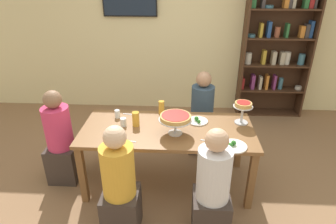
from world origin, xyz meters
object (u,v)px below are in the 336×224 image
Objects in this scene: water_glass_clear_near at (123,122)px; cutlery_fork_far at (128,141)px; diner_near_right at (212,193)px; water_glass_clear_far at (117,114)px; diner_far_right at (202,118)px; salad_plate_near_diner at (198,121)px; cutlery_fork_near at (209,141)px; personal_pizza_stand at (243,107)px; diner_near_left at (120,189)px; cutlery_knife_near at (130,114)px; beer_glass_amber_tall at (161,108)px; dining_table at (168,135)px; beer_glass_amber_short at (136,119)px; salad_plate_far_diner at (233,146)px; diner_head_west at (61,143)px; bookshelf at (276,49)px; deep_dish_pizza_stand at (175,118)px.

cutlery_fork_far is (0.10, -0.31, -0.05)m from water_glass_clear_near.
diner_near_right is 1.44m from water_glass_clear_far.
diner_far_right is 4.94× the size of salad_plate_near_diner.
cutlery_fork_near is (0.01, -0.99, 0.25)m from diner_far_right.
personal_pizza_stand is at bearing 31.02° from cutlery_fork_far.
diner_near_right is 1.00× the size of diner_near_left.
personal_pizza_stand is 1.42× the size of cutlery_knife_near.
beer_glass_amber_tall is at bearing -15.82° from diner_near_left.
cutlery_fork_near is at bearing 0.87° from diner_near_right.
diner_far_right is 1.34m from cutlery_fork_far.
cutlery_fork_far is at bearing -143.73° from dining_table.
beer_glass_amber_tall reaches higher than cutlery_fork_far.
salad_plate_far_diner is at bearing -20.47° from beer_glass_amber_short.
dining_table is 10.48× the size of cutlery_knife_near.
water_glass_clear_far is (-1.26, 0.56, 0.03)m from salad_plate_far_diner.
water_glass_clear_far is 0.54× the size of cutlery_fork_near.
cutlery_fork_near is at bearing 160.07° from cutlery_knife_near.
beer_glass_amber_short is at bearing -35.93° from water_glass_clear_far.
beer_glass_amber_short is 0.31m from water_glass_clear_far.
water_glass_clear_near reaches higher than cutlery_fork_far.
diner_near_right is 4.94× the size of salad_plate_near_diner.
salad_plate_far_diner is at bearing -10.42° from diner_head_west.
dining_table is 11.48× the size of beer_glass_amber_tall.
diner_far_right is at bearing 37.24° from beer_glass_amber_tall.
personal_pizza_stand reaches higher than cutlery_fork_near.
cutlery_fork_near is 1.06m from cutlery_knife_near.
personal_pizza_stand is at bearing 61.00° from cutlery_fork_near.
water_glass_clear_near is (-0.14, -0.02, -0.03)m from beer_glass_amber_short.
diner_near_left is at bearing -160.03° from salad_plate_far_diner.
personal_pizza_stand is 1.44m from water_glass_clear_far.
water_glass_clear_far is at bearing 156.14° from salad_plate_far_diner.
beer_glass_amber_short reaches higher than cutlery_fork_near.
personal_pizza_stand is at bearing -174.47° from cutlery_knife_near.
salad_plate_far_diner is (-1.01, -2.35, -0.39)m from bookshelf.
dining_table is at bearing 129.94° from deep_dish_pizza_stand.
diner_near_left is (-0.40, -0.72, -0.16)m from dining_table.
dining_table is 0.49m from cutlery_fork_far.
deep_dish_pizza_stand is 3.67× the size of water_glass_clear_near.
water_glass_clear_far is (0.64, 0.21, 0.30)m from diner_head_west.
cutlery_fork_far is (-0.04, -0.33, -0.08)m from beer_glass_amber_short.
diner_near_right and diner_near_left have the same top height.
diner_head_west is at bearing 48.92° from diner_near_left.
personal_pizza_stand reaches higher than water_glass_clear_far.
bookshelf reaches higher than cutlery_knife_near.
personal_pizza_stand is 0.56m from salad_plate_far_diner.
diner_far_right is (0.82, 1.47, 0.00)m from diner_near_left.
diner_near_left is 0.83m from beer_glass_amber_short.
diner_near_right is at bearing 143.07° from cutlery_knife_near.
diner_head_west is at bearing -163.53° from beer_glass_amber_tall.
salad_plate_far_diner is (0.33, -0.51, 0.00)m from salad_plate_near_diner.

